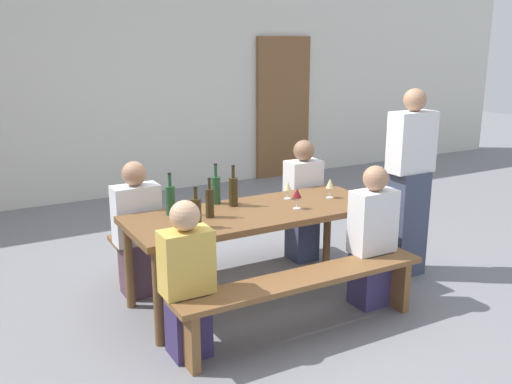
{
  "coord_description": "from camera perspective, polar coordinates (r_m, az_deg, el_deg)",
  "views": [
    {
      "loc": [
        -2.12,
        -3.79,
        2.06
      ],
      "look_at": [
        0.0,
        0.0,
        0.9
      ],
      "focal_mm": 40.26,
      "sensor_mm": 36.0,
      "label": 1
    }
  ],
  "objects": [
    {
      "name": "standing_host",
      "position": [
        5.2,
        14.93,
        0.44
      ],
      "size": [
        0.4,
        0.24,
        1.66
      ],
      "rotation": [
        0.0,
        0.0,
        3.14
      ],
      "color": "#3C445C",
      "rests_on": "ground"
    },
    {
      "name": "tasting_table",
      "position": [
        4.56,
        0.0,
        -2.78
      ],
      "size": [
        2.06,
        0.79,
        0.75
      ],
      "color": "brown",
      "rests_on": "ground"
    },
    {
      "name": "back_wall",
      "position": [
        7.86,
        -13.76,
        11.19
      ],
      "size": [
        14.0,
        0.2,
        3.2
      ],
      "primitive_type": "cube",
      "color": "silver",
      "rests_on": "ground"
    },
    {
      "name": "seated_guest_far_0",
      "position": [
        4.78,
        -11.7,
        -3.98
      ],
      "size": [
        0.37,
        0.24,
        1.13
      ],
      "rotation": [
        0.0,
        0.0,
        -1.57
      ],
      "color": "#513745",
      "rests_on": "ground"
    },
    {
      "name": "wine_bottle_1",
      "position": [
        4.7,
        -4.01,
        0.3
      ],
      "size": [
        0.07,
        0.07,
        0.34
      ],
      "color": "#234C2D",
      "rests_on": "tasting_table"
    },
    {
      "name": "wine_bottle_2",
      "position": [
        4.63,
        -2.27,
        0.12
      ],
      "size": [
        0.07,
        0.07,
        0.34
      ],
      "color": "#332814",
      "rests_on": "tasting_table"
    },
    {
      "name": "seated_guest_near_0",
      "position": [
        3.83,
        -6.86,
        -8.98
      ],
      "size": [
        0.34,
        0.24,
        1.08
      ],
      "rotation": [
        0.0,
        0.0,
        1.57
      ],
      "color": "#362B58",
      "rests_on": "ground"
    },
    {
      "name": "ground_plane",
      "position": [
        4.81,
        0.0,
        -10.42
      ],
      "size": [
        24.0,
        24.0,
        0.0
      ],
      "primitive_type": "plane",
      "color": "slate"
    },
    {
      "name": "bench_far",
      "position": [
        5.25,
        -3.7,
        -4.05
      ],
      "size": [
        1.96,
        0.3,
        0.45
      ],
      "color": "brown",
      "rests_on": "ground"
    },
    {
      "name": "wine_glass_0",
      "position": [
        4.56,
        4.11,
        -0.19
      ],
      "size": [
        0.07,
        0.07,
        0.17
      ],
      "color": "silver",
      "rests_on": "tasting_table"
    },
    {
      "name": "wine_bottle_0",
      "position": [
        4.34,
        -4.62,
        -1.03
      ],
      "size": [
        0.07,
        0.07,
        0.31
      ],
      "color": "#332814",
      "rests_on": "tasting_table"
    },
    {
      "name": "wooden_door",
      "position": [
        8.79,
        2.73,
        8.35
      ],
      "size": [
        0.9,
        0.06,
        2.1
      ],
      "primitive_type": "cube",
      "color": "brown",
      "rests_on": "ground"
    },
    {
      "name": "wine_bottle_3",
      "position": [
        4.12,
        -5.98,
        -2.0
      ],
      "size": [
        0.08,
        0.08,
        0.3
      ],
      "color": "#332814",
      "rests_on": "tasting_table"
    },
    {
      "name": "wine_glass_2",
      "position": [
        4.84,
        3.16,
        0.56
      ],
      "size": [
        0.06,
        0.06,
        0.16
      ],
      "color": "silver",
      "rests_on": "tasting_table"
    },
    {
      "name": "wine_bottle_4",
      "position": [
        4.44,
        -8.5,
        -0.72
      ],
      "size": [
        0.07,
        0.07,
        0.33
      ],
      "color": "#234C2D",
      "rests_on": "tasting_table"
    },
    {
      "name": "wine_glass_1",
      "position": [
        4.9,
        7.36,
        0.8
      ],
      "size": [
        0.07,
        0.07,
        0.17
      ],
      "color": "silver",
      "rests_on": "tasting_table"
    },
    {
      "name": "bench_near",
      "position": [
        4.12,
        4.76,
        -9.53
      ],
      "size": [
        1.96,
        0.3,
        0.45
      ],
      "color": "brown",
      "rests_on": "ground"
    },
    {
      "name": "seated_guest_near_1",
      "position": [
        4.59,
        11.46,
        -4.71
      ],
      "size": [
        0.35,
        0.24,
        1.14
      ],
      "rotation": [
        0.0,
        0.0,
        1.57
      ],
      "color": "#3D3567",
      "rests_on": "ground"
    },
    {
      "name": "seated_guest_far_1",
      "position": [
        5.44,
        4.66,
        -1.11
      ],
      "size": [
        0.33,
        0.24,
        1.16
      ],
      "rotation": [
        0.0,
        0.0,
        -1.57
      ],
      "color": "#373D5C",
      "rests_on": "ground"
    }
  ]
}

